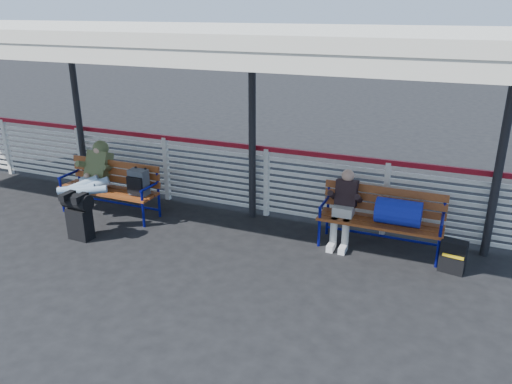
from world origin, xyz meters
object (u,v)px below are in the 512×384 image
at_px(suitcase_side, 453,256).
at_px(companion_person, 344,207).
at_px(luggage_stack, 79,214).
at_px(bench_left, 119,183).
at_px(bench_right, 391,213).
at_px(traveler_man, 89,182).

bearing_deg(suitcase_side, companion_person, 179.28).
height_order(luggage_stack, bench_left, bench_left).
distance_m(bench_right, companion_person, 0.69).
bearing_deg(suitcase_side, traveler_man, -165.67).
xyz_separation_m(traveler_man, suitcase_side, (5.75, 0.45, -0.45)).
height_order(luggage_stack, suitcase_side, luggage_stack).
height_order(luggage_stack, bench_right, bench_right).
xyz_separation_m(luggage_stack, traveler_man, (-0.35, 0.69, 0.27)).
bearing_deg(luggage_stack, bench_right, 20.04).
bearing_deg(luggage_stack, suitcase_side, 14.22).
relative_size(bench_left, companion_person, 1.57).
bearing_deg(suitcase_side, bench_right, 171.66).
xyz_separation_m(bench_left, suitcase_side, (5.43, 0.10, -0.35)).
distance_m(bench_left, traveler_man, 0.48).
relative_size(bench_left, bench_right, 1.00).
xyz_separation_m(luggage_stack, bench_right, (4.50, 1.44, 0.20)).
xyz_separation_m(traveler_man, companion_person, (4.15, 0.75, -0.08)).
height_order(bench_right, traveler_man, traveler_man).
height_order(luggage_stack, companion_person, companion_person).
distance_m(bench_right, traveler_man, 4.90).
bearing_deg(bench_right, companion_person, 180.00).
bearing_deg(bench_left, companion_person, 6.00).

